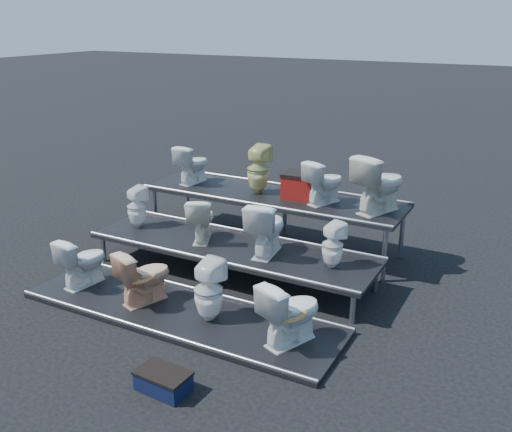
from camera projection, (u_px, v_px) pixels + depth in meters
The scene contains 18 objects.
ground at pixel (232, 275), 8.25m from camera, with size 80.00×80.00×0.00m, color black.
tier_front at pixel (180, 312), 7.16m from camera, with size 4.20×1.20×0.06m, color black.
tier_mid at pixel (232, 261), 8.17m from camera, with size 4.20×1.20×0.46m, color black.
tier_back at pixel (272, 220), 9.19m from camera, with size 4.20×1.20×0.86m, color black.
toilet_0 at pixel (83, 261), 7.73m from camera, with size 0.39×0.68×0.69m, color white.
toilet_1 at pixel (144, 276), 7.26m from camera, with size 0.40×0.70×0.72m, color #EDB28A.
toilet_2 at pixel (209, 290), 6.82m from camera, with size 0.35×0.35×0.77m, color white.
toilet_3 at pixel (291, 312), 6.34m from camera, with size 0.42×0.74×0.76m, color white.
toilet_4 at pixel (137, 207), 8.73m from camera, with size 0.29×0.29×0.64m, color white.
toilet_5 at pixel (201, 219), 8.21m from camera, with size 0.36×0.64×0.65m, color silver.
toilet_6 at pixel (267, 227), 7.72m from camera, with size 0.42×0.74×0.76m, color white.
toilet_7 at pixel (333, 245), 7.32m from camera, with size 0.27×0.28×0.61m, color white.
toilet_8 at pixel (193, 164), 9.60m from camera, with size 0.36×0.64×0.65m, color white.
toilet_9 at pixel (258, 169), 9.03m from camera, with size 0.35×0.36×0.77m, color #D1CF83.
toilet_10 at pixel (324, 182), 8.55m from camera, with size 0.37×0.65×0.66m, color white.
toilet_11 at pixel (379, 183), 8.15m from camera, with size 0.47×0.83×0.85m, color silver.
red_crate at pixel (300, 187), 8.81m from camera, with size 0.49×0.40×0.36m, color maroon.
step_stool at pixel (163, 382), 5.69m from camera, with size 0.52×0.31×0.19m, color black.
Camera 1 is at (3.82, -6.45, 3.57)m, focal length 40.00 mm.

